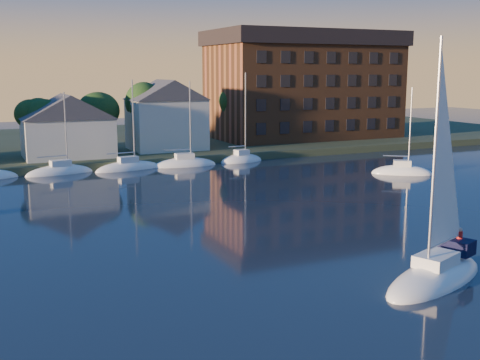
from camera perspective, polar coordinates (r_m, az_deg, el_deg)
ground at (r=31.51m, az=13.29°, el=-12.49°), size 260.00×260.00×0.00m
shoreline_land at (r=100.07m, az=-14.14°, el=3.12°), size 160.00×50.00×2.00m
wooden_dock at (r=77.79m, az=-10.94°, el=1.24°), size 120.00×3.00×1.00m
clubhouse_centre at (r=80.88m, az=-16.07°, el=5.04°), size 11.55×8.40×8.08m
clubhouse_east at (r=85.98m, az=-7.01°, el=6.23°), size 10.50×8.40×9.80m
condo_block at (r=102.03m, az=6.07°, el=9.03°), size 31.00×17.00×17.40m
tree_line at (r=88.15m, az=-11.58°, el=6.97°), size 93.40×5.40×8.90m
moored_fleet at (r=72.91m, az=-19.54°, el=0.30°), size 63.50×2.40×12.05m
hero_sailboat at (r=37.19m, az=18.14°, el=-8.14°), size 10.17×6.44×14.99m
drifting_sailboat_right at (r=73.48m, az=15.10°, el=0.62°), size 7.12×6.05×11.27m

